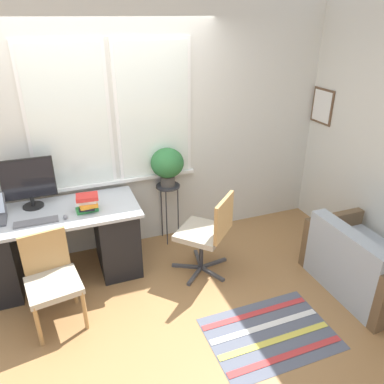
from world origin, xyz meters
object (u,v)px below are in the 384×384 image
Objects in this scene: monitor at (29,182)px; mouse at (65,217)px; keyboard at (36,222)px; book_stack at (87,203)px; potted_plant at (167,164)px; desk_chair_wooden at (52,278)px; plant_stand at (168,192)px; couch_loveseat at (362,266)px; office_chair_swivel at (208,232)px.

monitor is 7.56× the size of mouse.
keyboard is 1.68× the size of book_stack.
potted_plant reaches higher than book_stack.
desk_chair_wooden is 1.63m from plant_stand.
plant_stand is (-1.52, 1.54, 0.38)m from couch_loveseat.
mouse is 0.09× the size of plant_stand.
office_chair_swivel reaches higher than couch_loveseat.
mouse is at bearing 68.05° from couch_loveseat.
monitor is at bearing -176.34° from potted_plant.
plant_stand is (1.16, 0.46, -0.14)m from mouse.
couch_loveseat is at bearing 105.36° from office_chair_swivel.
plant_stand is at bearing 21.91° from book_stack.
monitor is 1.84m from office_chair_swivel.
desk_chair_wooden reaches higher than couch_loveseat.
book_stack reaches higher than mouse.
potted_plant is (-0.19, 0.74, 0.51)m from office_chair_swivel.
potted_plant is at bearing 44.72° from couch_loveseat.
monitor reaches higher than mouse.
desk_chair_wooden is at bearing -83.49° from monitor.
office_chair_swivel is (1.35, -0.28, -0.30)m from mouse.
desk_chair_wooden is (-0.19, -0.45, -0.34)m from mouse.
couch_loveseat is (2.94, -1.09, -0.52)m from keyboard.
mouse is at bearing 58.16° from desk_chair_wooden.
desk_chair_wooden is 0.75× the size of couch_loveseat.
keyboard is 5.80× the size of mouse.
keyboard is at bearing -162.49° from potted_plant.
monitor reaches higher than office_chair_swivel.
monitor is at bearing -176.34° from plant_stand.
office_chair_swivel is at bearing 59.13° from couch_loveseat.
mouse reaches higher than couch_loveseat.
keyboard is at bearing -86.09° from monitor.
monitor reaches higher than desk_chair_wooden.
plant_stand is at bearing -119.35° from office_chair_swivel.
plant_stand is (1.35, 0.90, 0.19)m from desk_chair_wooden.
mouse is 1.26m from potted_plant.
potted_plant is (1.44, 0.09, -0.05)m from monitor.
book_stack is 0.32× the size of plant_stand.
office_chair_swivel is (1.61, -0.29, -0.29)m from keyboard.
potted_plant is at bearing 3.66° from monitor.
desk_chair_wooden is 1.55m from office_chair_swivel.
potted_plant reaches higher than desk_chair_wooden.
keyboard is 0.49m from book_stack.
potted_plant is at bearing -119.35° from office_chair_swivel.
office_chair_swivel is (1.54, 0.16, 0.04)m from desk_chair_wooden.
desk_chair_wooden is at bearing -128.03° from book_stack.
plant_stand is at bearing 21.48° from mouse.
desk_chair_wooden is at bearing -146.23° from potted_plant.
mouse is (0.28, -0.36, -0.25)m from monitor.
monitor is 1.01m from desk_chair_wooden.
book_stack reaches higher than plant_stand.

